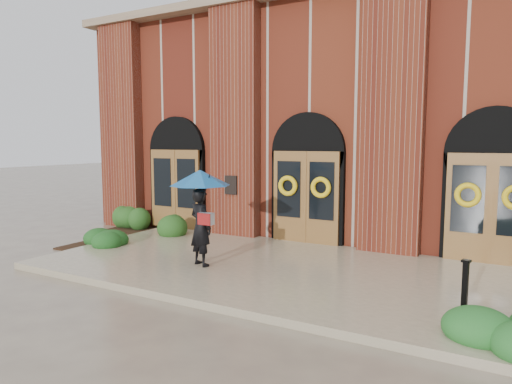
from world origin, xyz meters
The scene contains 7 objects.
ground centered at (0.00, 0.00, 0.00)m, with size 90.00×90.00×0.00m, color gray.
landing centered at (0.00, 0.15, 0.07)m, with size 10.00×5.30×0.15m, color tan.
church_building centered at (0.00, 8.78, 3.50)m, with size 16.20×12.53×7.00m.
man_with_umbrella centered at (-1.12, -0.60, 1.65)m, with size 1.70×1.70×2.14m.
metal_post centered at (4.30, -1.11, 0.64)m, with size 0.15×0.15×0.93m.
hedge_wall_left centered at (-5.20, 2.20, 0.36)m, with size 2.77×1.11×0.71m, color #214918.
hedge_front_left centered at (-5.10, -0.09, 0.26)m, with size 1.45×1.24×0.51m, color #194919.
Camera 1 is at (4.79, -8.73, 2.90)m, focal length 32.00 mm.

